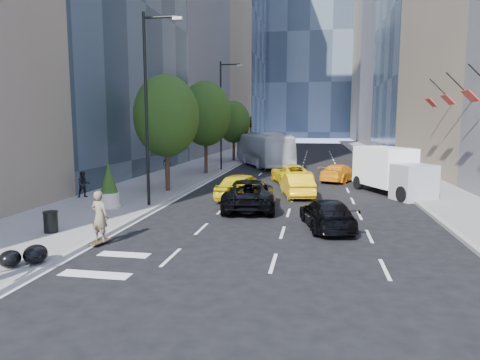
% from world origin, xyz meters
% --- Properties ---
extents(ground, '(160.00, 160.00, 0.00)m').
position_xyz_m(ground, '(0.00, 0.00, 0.00)').
color(ground, black).
rests_on(ground, ground).
extents(sidewalk_left, '(6.00, 120.00, 0.15)m').
position_xyz_m(sidewalk_left, '(-9.00, 30.00, 0.07)').
color(sidewalk_left, slate).
rests_on(sidewalk_left, ground).
extents(sidewalk_right, '(4.00, 120.00, 0.15)m').
position_xyz_m(sidewalk_right, '(10.00, 30.00, 0.07)').
color(sidewalk_right, slate).
rests_on(sidewalk_right, ground).
extents(tower_left_end, '(20.00, 28.00, 60.00)m').
position_xyz_m(tower_left_end, '(-22.00, 92.00, 30.00)').
color(tower_left_end, '#2A3541').
rests_on(tower_left_end, ground).
extents(tower_right_far, '(20.00, 24.00, 50.00)m').
position_xyz_m(tower_right_far, '(22.00, 98.00, 25.00)').
color(tower_right_far, gray).
rests_on(tower_right_far, ground).
extents(lamp_near, '(2.13, 0.22, 10.00)m').
position_xyz_m(lamp_near, '(-6.32, 4.00, 5.81)').
color(lamp_near, black).
rests_on(lamp_near, sidewalk_left).
extents(lamp_far, '(2.13, 0.22, 10.00)m').
position_xyz_m(lamp_far, '(-6.32, 22.00, 5.81)').
color(lamp_far, black).
rests_on(lamp_far, sidewalk_left).
extents(tree_near, '(4.20, 4.20, 7.46)m').
position_xyz_m(tree_near, '(-7.20, 9.00, 4.97)').
color(tree_near, black).
rests_on(tree_near, sidewalk_left).
extents(tree_mid, '(4.50, 4.50, 7.99)m').
position_xyz_m(tree_mid, '(-7.20, 19.00, 5.32)').
color(tree_mid, black).
rests_on(tree_mid, sidewalk_left).
extents(tree_far, '(3.90, 3.90, 6.92)m').
position_xyz_m(tree_far, '(-7.20, 32.00, 4.62)').
color(tree_far, black).
rests_on(tree_far, sidewalk_left).
extents(traffic_signal, '(2.48, 0.53, 5.20)m').
position_xyz_m(traffic_signal, '(-6.40, 40.00, 4.23)').
color(traffic_signal, black).
rests_on(traffic_signal, sidewalk_left).
extents(facade_flags, '(1.85, 13.30, 2.05)m').
position_xyz_m(facade_flags, '(10.64, 10.00, 6.18)').
color(facade_flags, black).
rests_on(facade_flags, ground).
extents(skateboarder, '(0.78, 0.60, 1.92)m').
position_xyz_m(skateboarder, '(-5.60, -3.00, 0.96)').
color(skateboarder, brown).
rests_on(skateboarder, ground).
extents(black_sedan_lincoln, '(3.34, 6.00, 1.59)m').
position_xyz_m(black_sedan_lincoln, '(-1.16, 4.69, 0.79)').
color(black_sedan_lincoln, black).
rests_on(black_sedan_lincoln, ground).
extents(black_sedan_mercedes, '(2.66, 4.73, 1.29)m').
position_xyz_m(black_sedan_mercedes, '(2.83, 1.00, 0.65)').
color(black_sedan_mercedes, black).
rests_on(black_sedan_mercedes, ground).
extents(taxi_a, '(2.85, 5.02, 1.61)m').
position_xyz_m(taxi_a, '(-2.00, 7.33, 0.81)').
color(taxi_a, '#D3BF0B').
rests_on(taxi_a, ground).
extents(taxi_b, '(2.44, 4.68, 1.47)m').
position_xyz_m(taxi_b, '(1.20, 9.00, 0.73)').
color(taxi_b, '#F0B60C').
rests_on(taxi_b, ground).
extents(taxi_c, '(3.74, 5.65, 1.44)m').
position_xyz_m(taxi_c, '(0.50, 14.75, 0.72)').
color(taxi_c, yellow).
rests_on(taxi_c, ground).
extents(taxi_d, '(3.64, 5.01, 1.35)m').
position_xyz_m(taxi_d, '(4.20, 16.40, 0.67)').
color(taxi_d, orange).
rests_on(taxi_d, ground).
extents(city_bus, '(7.62, 12.94, 3.56)m').
position_xyz_m(city_bus, '(-3.20, 27.64, 1.78)').
color(city_bus, silver).
rests_on(city_bus, ground).
extents(box_truck, '(4.54, 6.52, 2.95)m').
position_xyz_m(box_truck, '(7.09, 10.96, 1.50)').
color(box_truck, white).
rests_on(box_truck, ground).
extents(pedestrian_a, '(0.96, 0.93, 1.56)m').
position_xyz_m(pedestrian_a, '(-11.20, 5.58, 0.93)').
color(pedestrian_a, black).
rests_on(pedestrian_a, sidewalk_left).
extents(pedestrian_b, '(1.02, 0.75, 1.61)m').
position_xyz_m(pedestrian_b, '(-10.46, 18.00, 0.95)').
color(pedestrian_b, black).
rests_on(pedestrian_b, sidewalk_left).
extents(trash_can, '(0.55, 0.55, 0.82)m').
position_xyz_m(trash_can, '(-8.20, -2.16, 0.56)').
color(trash_can, black).
rests_on(trash_can, sidewalk_left).
extents(planter_shrub, '(0.98, 0.98, 2.36)m').
position_xyz_m(planter_shrub, '(-8.26, 3.00, 1.27)').
color(planter_shrub, beige).
rests_on(planter_shrub, sidewalk_left).
extents(garbage_bags, '(1.22, 1.18, 0.61)m').
position_xyz_m(garbage_bags, '(-6.55, -5.96, 0.44)').
color(garbage_bags, black).
rests_on(garbage_bags, sidewalk_left).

